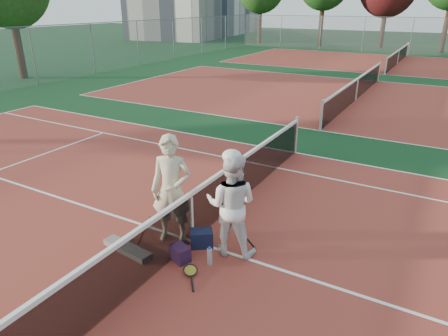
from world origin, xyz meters
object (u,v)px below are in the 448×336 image
object	(u,v)px
player_a	(172,190)
sports_bag_navy	(202,238)
racket_red	(148,231)
racket_spare	(190,271)
water_bottle	(210,257)
net_main	(192,217)
player_b	(231,205)
sports_bag_purple	(180,253)
racket_black_held	(241,238)

from	to	relation	value
player_a	sports_bag_navy	size ratio (longest dim) A/B	5.09
racket_red	sports_bag_navy	world-z (taller)	racket_red
racket_spare	water_bottle	size ratio (longest dim) A/B	2.00
net_main	water_bottle	size ratio (longest dim) A/B	36.60
racket_spare	player_b	bearing A→B (deg)	-55.70
net_main	sports_bag_navy	bearing A→B (deg)	-9.87
racket_spare	sports_bag_purple	bearing A→B (deg)	19.05
player_a	sports_bag_navy	xyz separation A→B (m)	(0.58, 0.05, -0.86)
racket_red	racket_black_held	size ratio (longest dim) A/B	1.11
player_b	sports_bag_purple	bearing A→B (deg)	33.20
player_b	racket_red	xyz separation A→B (m)	(-1.44, -0.55, -0.65)
net_main	racket_red	world-z (taller)	net_main
racket_black_held	player_b	bearing A→B (deg)	-3.50
player_a	racket_spare	world-z (taller)	player_a
water_bottle	racket_spare	bearing A→B (deg)	-110.08
player_a	net_main	bearing A→B (deg)	-4.95
player_b	sports_bag_navy	bearing A→B (deg)	-1.26
racket_black_held	racket_spare	bearing A→B (deg)	31.02
player_b	racket_black_held	xyz separation A→B (m)	(0.14, 0.09, -0.68)
water_bottle	racket_red	bearing A→B (deg)	-178.99
racket_spare	sports_bag_navy	distance (m)	0.84
racket_red	racket_spare	size ratio (longest dim) A/B	0.93
racket_spare	water_bottle	distance (m)	0.42
player_a	racket_black_held	xyz separation A→B (m)	(1.27, 0.27, -0.77)
player_b	water_bottle	size ratio (longest dim) A/B	6.22
racket_red	water_bottle	bearing A→B (deg)	-40.30
player_a	player_b	world-z (taller)	player_a
player_a	water_bottle	bearing A→B (deg)	-39.00
racket_red	sports_bag_navy	size ratio (longest dim) A/B	1.40
racket_black_held	water_bottle	bearing A→B (deg)	29.68
sports_bag_purple	player_a	bearing A→B (deg)	134.37
sports_bag_navy	player_b	bearing A→B (deg)	12.84
racket_spare	sports_bag_navy	world-z (taller)	sports_bag_navy
player_a	water_bottle	distance (m)	1.37
net_main	player_a	size ratio (longest dim) A/B	5.37
net_main	racket_red	size ratio (longest dim) A/B	19.59
net_main	racket_spare	size ratio (longest dim) A/B	18.31
net_main	player_a	xyz separation A→B (m)	(-0.35, -0.09, 0.51)
net_main	water_bottle	xyz separation A→B (m)	(0.65, -0.44, -0.36)
player_b	sports_bag_purple	size ratio (longest dim) A/B	5.39
player_a	sports_bag_navy	bearing A→B (deg)	-14.61
racket_red	racket_black_held	world-z (taller)	racket_red
racket_black_held	racket_spare	world-z (taller)	racket_black_held
net_main	sports_bag_purple	bearing A→B (deg)	-76.34
racket_red	water_bottle	world-z (taller)	racket_red
player_a	racket_black_held	world-z (taller)	player_a
racket_red	player_b	bearing A→B (deg)	-20.41
racket_black_held	sports_bag_purple	xyz separation A→B (m)	(-0.77, -0.78, -0.11)
player_b	racket_spare	distance (m)	1.29
racket_spare	water_bottle	xyz separation A→B (m)	(0.14, 0.38, 0.10)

